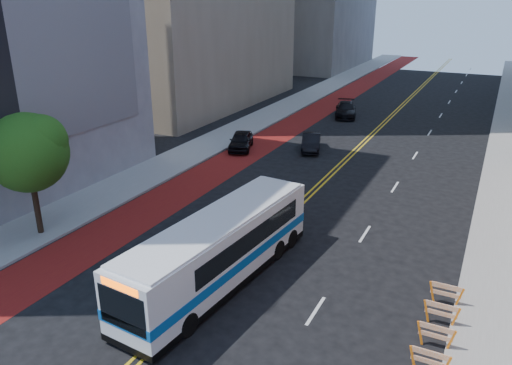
{
  "coord_description": "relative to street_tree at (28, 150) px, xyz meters",
  "views": [
    {
      "loc": [
        10.39,
        -10.99,
        12.52
      ],
      "look_at": [
        1.01,
        8.0,
        4.47
      ],
      "focal_mm": 35.0,
      "sensor_mm": 36.0,
      "label": 1
    }
  ],
  "objects": [
    {
      "name": "car_a",
      "position": [
        2.29,
        19.21,
        -4.16
      ],
      "size": [
        3.15,
        4.75,
        1.5
      ],
      "primitive_type": "imported",
      "rotation": [
        0.0,
        0.0,
        0.34
      ],
      "color": "black",
      "rests_on": "ground"
    },
    {
      "name": "center_line_outer",
      "position": [
        11.42,
        23.96,
        -4.91
      ],
      "size": [
        0.14,
        140.0,
        0.01
      ],
      "primitive_type": "cube",
      "color": "gold",
      "rests_on": "ground"
    },
    {
      "name": "street_tree",
      "position": [
        0.0,
        0.0,
        0.0
      ],
      "size": [
        4.2,
        4.2,
        6.7
      ],
      "color": "black",
      "rests_on": "sidewalk_left"
    },
    {
      "name": "car_c",
      "position": [
        6.8,
        34.91,
        -4.15
      ],
      "size": [
        3.51,
        5.64,
        1.52
      ],
      "primitive_type": "imported",
      "rotation": [
        0.0,
        0.0,
        0.28
      ],
      "color": "black",
      "rests_on": "ground"
    },
    {
      "name": "car_b",
      "position": [
        7.79,
        21.57,
        -4.21
      ],
      "size": [
        2.71,
        4.52,
        1.41
      ],
      "primitive_type": "imported",
      "rotation": [
        0.0,
        0.0,
        0.31
      ],
      "color": "black",
      "rests_on": "ground"
    },
    {
      "name": "lane_dashes",
      "position": [
        16.04,
        31.96,
        -4.9
      ],
      "size": [
        0.14,
        98.2,
        0.01
      ],
      "color": "silver",
      "rests_on": "ground"
    },
    {
      "name": "transit_bus",
      "position": [
        11.31,
        0.26,
        -3.21
      ],
      "size": [
        3.71,
        12.06,
        3.26
      ],
      "rotation": [
        0.0,
        0.0,
        -0.09
      ],
      "color": "white",
      "rests_on": "ground"
    },
    {
      "name": "sidewalk_right",
      "position": [
        23.24,
        23.96,
        -4.84
      ],
      "size": [
        4.0,
        140.0,
        0.15
      ],
      "primitive_type": "cube",
      "color": "gray",
      "rests_on": "ground"
    },
    {
      "name": "center_line_inner",
      "position": [
        11.06,
        23.96,
        -4.91
      ],
      "size": [
        0.14,
        140.0,
        0.01
      ],
      "primitive_type": "cube",
      "color": "gold",
      "rests_on": "ground"
    },
    {
      "name": "bus_lane_paint",
      "position": [
        3.14,
        23.96,
        -4.91
      ],
      "size": [
        3.6,
        140.0,
        0.01
      ],
      "primitive_type": "cube",
      "color": "maroon",
      "rests_on": "ground"
    },
    {
      "name": "sidewalk_left",
      "position": [
        -0.76,
        23.96,
        -4.84
      ],
      "size": [
        4.0,
        140.0,
        0.15
      ],
      "primitive_type": "cube",
      "color": "gray",
      "rests_on": "ground"
    },
    {
      "name": "ground",
      "position": [
        11.24,
        -6.04,
        -4.91
      ],
      "size": [
        160.0,
        160.0,
        0.0
      ],
      "primitive_type": "plane",
      "color": "black",
      "rests_on": "ground"
    }
  ]
}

